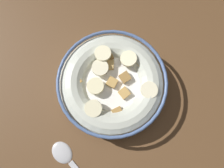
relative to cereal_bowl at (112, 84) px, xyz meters
The scene contains 3 objects.
ground_plane 3.87cm from the cereal_bowl, 105.46° to the right, with size 120.51×120.51×2.00cm, color brown.
cereal_bowl is the anchor object (origin of this frame).
spoon 16.13cm from the cereal_bowl, 107.40° to the right, with size 13.39×10.02×0.80cm.
Camera 1 is at (1.91, -8.10, 40.17)cm, focal length 33.04 mm.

